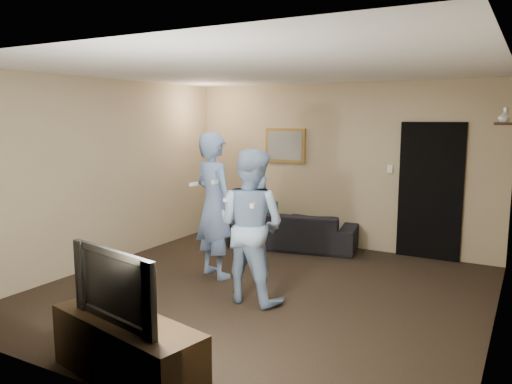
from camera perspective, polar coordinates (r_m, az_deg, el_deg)
The scene contains 19 objects.
ground at distance 6.09m, azimuth 0.63°, elevation -11.31°, with size 5.00×5.00×0.00m, color black.
ceiling at distance 5.75m, azimuth 0.67°, elevation 13.86°, with size 5.00×5.00×0.04m, color silver.
wall_back at distance 8.04m, azimuth 9.22°, elevation 2.97°, with size 5.00×0.04×2.60m, color tan.
wall_front at distance 3.80m, azimuth -17.73°, elevation -3.53°, with size 5.00×0.04×2.60m, color tan.
wall_left at distance 7.30m, azimuth -16.86°, elevation 2.15°, with size 0.04×5.00×2.60m, color tan.
wall_right at distance 5.09m, azimuth 26.20°, elevation -1.02°, with size 0.04×5.00×2.60m, color tan.
sofa at distance 7.98m, azimuth 4.30°, elevation -4.33°, with size 1.99×0.78×0.58m, color black.
throw_pillow at distance 8.18m, azimuth 0.84°, elevation -2.63°, with size 0.47×0.15×0.47m, color #184939.
painting_frame at distance 8.35m, azimuth 3.38°, elevation 5.33°, with size 0.72×0.05×0.57m, color olive.
painting_canvas at distance 8.33m, azimuth 3.29°, elevation 5.32°, with size 0.62×0.01×0.47m, color slate.
doorway at distance 7.68m, azimuth 19.29°, elevation 0.08°, with size 0.90×0.06×2.00m, color black.
light_switch at distance 7.77m, azimuth 15.05°, elevation 2.59°, with size 0.08×0.02×0.12m, color silver.
wall_shelf at distance 6.83m, azimuth 26.53°, elevation 7.01°, with size 0.20×0.60×0.03m, color black.
shelf_vase at distance 6.59m, azimuth 26.47°, elevation 7.71°, with size 0.13×0.13×0.13m, color silver.
shelf_figurine at distance 6.93m, azimuth 26.63°, elevation 7.88°, with size 0.06×0.06×0.18m, color silver.
tv_console at distance 4.24m, azimuth -14.53°, elevation -17.12°, with size 1.44×0.46×0.52m, color black.
television at distance 4.04m, azimuth -14.83°, elevation -10.09°, with size 1.01×0.13×0.58m, color black.
wii_player_left at distance 6.47m, azimuth -4.77°, elevation -1.52°, with size 0.80×0.67×1.88m.
wii_player_right at distance 5.60m, azimuth -0.58°, elevation -3.86°, with size 0.89×0.72×1.73m.
Camera 1 is at (2.74, -5.02, 2.07)m, focal length 35.00 mm.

